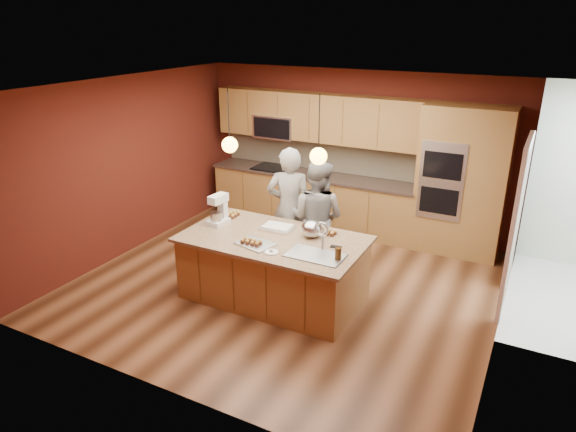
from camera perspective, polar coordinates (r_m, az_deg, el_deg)
The scene contains 24 objects.
floor at distance 7.25m, azimuth -0.09°, elevation -7.53°, with size 5.50×5.50×0.00m, color #432513.
ceiling at distance 6.40m, azimuth -0.11°, elevation 14.17°, with size 5.50×5.50×0.00m, color white.
wall_back at distance 8.90m, azimuth 7.41°, elevation 7.19°, with size 5.50×5.50×0.00m, color #4D1811.
wall_front at distance 4.80m, azimuth -14.11°, elevation -5.97°, with size 5.50×5.50×0.00m, color #4D1811.
wall_left at distance 8.28m, azimuth -17.30°, elevation 5.32°, with size 5.00×5.00×0.00m, color #4D1811.
wall_right at distance 6.03m, azimuth 23.78°, elevation -1.45°, with size 5.00×5.00×0.00m, color #4D1811.
cabinet_run at distance 9.02m, azimuth 2.68°, elevation 5.12°, with size 3.74×0.64×2.30m.
oven_column at distance 8.24m, azimuth 18.71°, elevation 3.63°, with size 1.30×0.62×2.30m.
doorway_trim at distance 6.88m, azimuth 23.84°, elevation -1.42°, with size 0.08×1.11×2.20m, color white, non-canonical shape.
pendant_left at distance 6.49m, azimuth -6.49°, elevation 7.90°, with size 0.20×0.20×0.80m.
pendant_right at distance 5.92m, azimuth 3.40°, elevation 6.68°, with size 0.20×0.20×0.80m.
island at distance 6.72m, azimuth -1.52°, elevation -5.72°, with size 2.34×1.31×1.24m.
person_left at distance 7.38m, azimuth 0.16°, elevation 0.78°, with size 0.66×0.43×1.82m, color black.
person_right at distance 7.23m, azimuth 3.20°, elevation -0.24°, with size 0.82×0.64×1.69m, color gray.
stand_mixer at distance 6.99m, azimuth -7.73°, elevation 0.51°, with size 0.25×0.32×0.41m.
sheet_cake at distance 6.81m, azimuth -1.17°, elevation -1.26°, with size 0.44×0.33×0.05m.
cooling_rack at distance 6.37m, azimuth -3.68°, elevation -3.08°, with size 0.46×0.33×0.02m, color silver.
mixing_bowl at distance 6.54m, azimuth 2.63°, elevation -1.43°, with size 0.27×0.27×0.23m, color #B8BBC0.
plate at distance 6.14m, azimuth -1.86°, elevation -4.03°, with size 0.16×0.16×0.01m, color white.
tumbler at distance 5.96m, azimuth 5.59°, elevation -4.22°, with size 0.08×0.08×0.15m, color #3C260E.
phone at distance 6.30m, azimuth 5.35°, elevation -3.44°, with size 0.14×0.07×0.01m, color black.
cupcakes_left at distance 7.26m, azimuth -6.11°, elevation 0.17°, with size 0.15×0.22×0.07m, color #AF8437, non-canonical shape.
cupcakes_rack at distance 6.33m, azimuth -4.12°, elevation -2.87°, with size 0.28×0.14×0.06m, color #AF8437, non-canonical shape.
cupcakes_right at distance 6.64m, azimuth 4.76°, elevation -1.86°, with size 0.14×0.14×0.06m, color #AF8437, non-canonical shape.
Camera 1 is at (2.93, -5.63, 3.49)m, focal length 32.00 mm.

